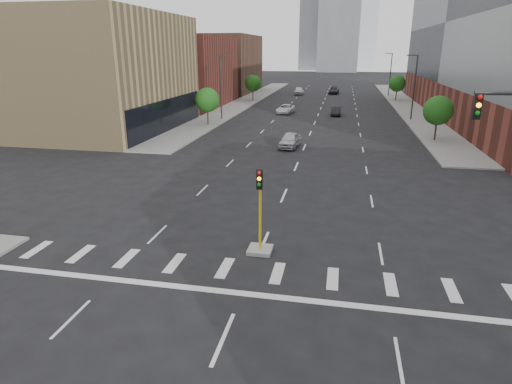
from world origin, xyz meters
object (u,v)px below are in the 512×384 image
(median_traffic_signal, at_px, (260,234))
(car_near_left, at_px, (290,140))
(car_deep_right, at_px, (334,91))
(car_far_left, at_px, (286,109))
(car_distant, at_px, (299,91))
(car_mid_right, at_px, (336,111))

(median_traffic_signal, relative_size, car_near_left, 0.98)
(car_deep_right, bearing_deg, car_near_left, -89.97)
(car_far_left, bearing_deg, car_distant, 96.83)
(car_far_left, bearing_deg, car_near_left, -76.49)
(car_deep_right, bearing_deg, car_mid_right, -85.02)
(car_distant, bearing_deg, median_traffic_signal, -89.90)
(car_far_left, relative_size, car_distant, 1.01)
(car_near_left, relative_size, car_mid_right, 1.07)
(car_near_left, distance_m, car_mid_right, 24.47)
(car_near_left, distance_m, car_deep_right, 58.46)
(car_mid_right, height_order, car_distant, car_distant)
(median_traffic_signal, height_order, car_distant, median_traffic_signal)
(car_mid_right, relative_size, car_deep_right, 0.78)
(car_near_left, distance_m, car_far_left, 25.23)
(car_far_left, distance_m, car_distant, 30.54)
(median_traffic_signal, xyz_separation_m, car_near_left, (-1.50, 24.70, -0.21))
(car_near_left, xyz_separation_m, car_deep_right, (3.00, 58.38, 0.02))
(car_deep_right, bearing_deg, car_distant, -156.47)
(car_near_left, xyz_separation_m, car_distant, (-4.77, 55.47, 0.09))
(car_mid_right, bearing_deg, car_distant, 104.42)
(median_traffic_signal, distance_m, car_distant, 80.41)
(car_far_left, bearing_deg, car_deep_right, 83.50)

